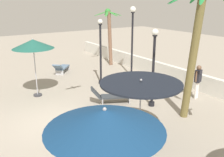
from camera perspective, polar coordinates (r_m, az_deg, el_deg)
The scene contains 14 objects.
ground_plane at distance 10.90m, azimuth -12.74°, elevation -9.52°, with size 56.00×56.00×0.00m, color #9E9384.
boundary_wall at distance 15.23m, azimuth 16.80°, elevation -0.06°, with size 25.20×0.30×0.95m, color silver.
patio_umbrella_0 at distance 8.41m, azimuth 6.51°, elevation -1.55°, with size 2.73×2.73×2.37m.
patio_umbrella_1 at distance 5.05m, azimuth -1.64°, elevation -9.41°, with size 2.43×2.43×2.86m.
patio_umbrella_2 at distance 13.23m, azimuth -17.33°, elevation 7.32°, with size 2.06×2.06×3.01m.
palm_tree_0 at distance 10.38m, azimuth 18.67°, elevation 8.90°, with size 2.94×2.97×5.53m.
palm_tree_1 at distance 19.37m, azimuth -0.65°, elevation 11.04°, with size 2.08×2.07×4.20m.
lamp_post_0 at distance 16.17m, azimuth 4.59°, elevation 9.75°, with size 0.37×0.37×4.44m.
lamp_post_1 at distance 14.78m, azimuth -2.59°, elevation 6.27°, with size 0.28×0.28×3.79m.
lamp_post_2 at distance 11.67m, azimuth 9.29°, elevation 2.88°, with size 0.30×0.30×3.63m.
lounge_chair_0 at distance 17.63m, azimuth -11.31°, elevation 2.43°, with size 1.76×1.67×0.84m.
lounge_chair_1 at distance 12.30m, azimuth -0.40°, elevation -3.92°, with size 1.32×1.94×0.83m.
guest_0 at distance 13.39m, azimuth 18.75°, elevation -0.00°, with size 0.32×0.54×1.74m.
planter at distance 14.14m, azimuth 8.46°, elevation -1.21°, with size 0.70×0.70×0.85m.
Camera 1 is at (9.21, -3.21, 4.86)m, focal length 40.68 mm.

